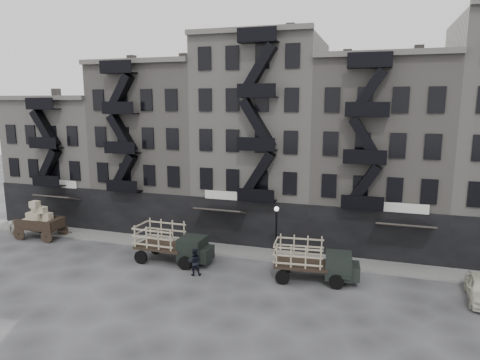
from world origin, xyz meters
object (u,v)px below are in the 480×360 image
(wagon, at_px, (39,217))
(stake_truck_west, at_px, (172,241))
(stake_truck_east, at_px, (314,258))
(pedestrian_mid, at_px, (195,262))
(horse, at_px, (11,227))

(wagon, relative_size, stake_truck_west, 0.69)
(stake_truck_east, bearing_deg, pedestrian_mid, -174.02)
(pedestrian_mid, bearing_deg, wagon, -32.85)
(horse, distance_m, wagon, 3.02)
(horse, relative_size, wagon, 0.50)
(horse, bearing_deg, pedestrian_mid, -74.56)
(horse, distance_m, stake_truck_east, 27.13)
(stake_truck_east, bearing_deg, wagon, 170.49)
(horse, xyz_separation_m, pedestrian_mid, (19.11, -3.04, 0.10))
(pedestrian_mid, bearing_deg, stake_truck_west, -55.29)
(wagon, distance_m, stake_truck_west, 13.78)
(wagon, bearing_deg, stake_truck_east, -6.35)
(horse, distance_m, pedestrian_mid, 19.35)
(stake_truck_west, bearing_deg, pedestrian_mid, -32.96)
(stake_truck_east, distance_m, pedestrian_mid, 8.15)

